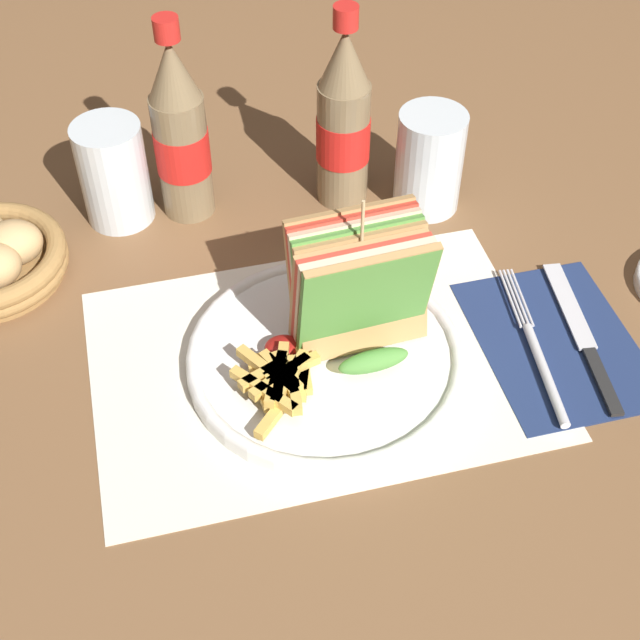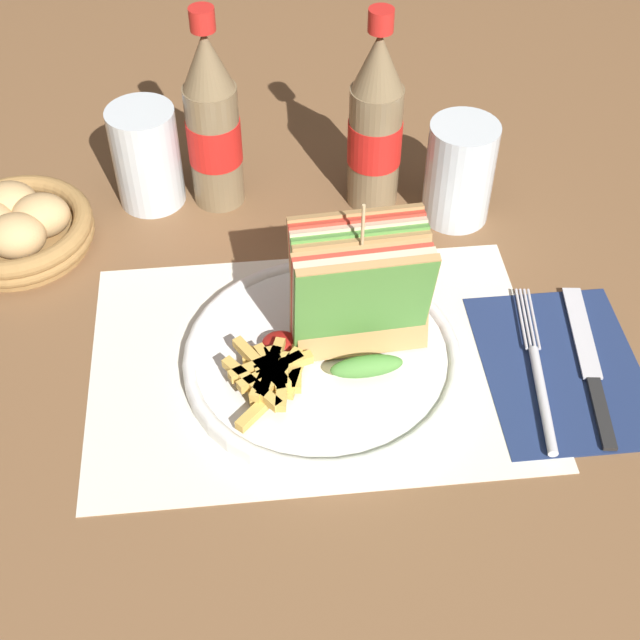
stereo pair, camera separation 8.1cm
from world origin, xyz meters
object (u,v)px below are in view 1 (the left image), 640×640
(plate_main, at_px, (325,358))
(coke_bottle_far, at_px, (343,122))
(club_sandwich, at_px, (360,290))
(coke_bottle_near, at_px, (180,134))
(glass_far, at_px, (114,173))
(glass_near, at_px, (429,167))
(fork, at_px, (539,357))
(knife, at_px, (583,336))

(plate_main, height_order, coke_bottle_far, coke_bottle_far)
(coke_bottle_far, bearing_deg, club_sandwich, -101.43)
(plate_main, xyz_separation_m, coke_bottle_near, (-0.09, 0.26, 0.09))
(coke_bottle_near, height_order, glass_far, coke_bottle_near)
(plate_main, relative_size, coke_bottle_far, 1.13)
(glass_near, xyz_separation_m, glass_far, (-0.33, 0.06, 0.01))
(plate_main, xyz_separation_m, club_sandwich, (0.03, 0.01, 0.07))
(club_sandwich, xyz_separation_m, coke_bottle_near, (-0.12, 0.25, 0.02))
(club_sandwich, relative_size, fork, 0.80)
(fork, relative_size, coke_bottle_far, 0.88)
(coke_bottle_near, bearing_deg, glass_near, -12.28)
(knife, bearing_deg, coke_bottle_far, 128.56)
(plate_main, distance_m, knife, 0.25)
(knife, distance_m, glass_near, 0.25)
(glass_near, bearing_deg, coke_bottle_near, 167.72)
(plate_main, relative_size, coke_bottle_near, 1.13)
(coke_bottle_near, xyz_separation_m, coke_bottle_far, (0.17, -0.02, 0.00))
(plate_main, height_order, glass_near, glass_near)
(fork, xyz_separation_m, coke_bottle_far, (-0.11, 0.29, 0.09))
(club_sandwich, xyz_separation_m, coke_bottle_far, (0.05, 0.23, 0.02))
(club_sandwich, height_order, coke_bottle_far, coke_bottle_far)
(plate_main, bearing_deg, knife, -6.86)
(plate_main, bearing_deg, fork, -13.49)
(fork, relative_size, glass_near, 1.74)
(plate_main, xyz_separation_m, knife, (0.24, -0.03, -0.00))
(club_sandwich, distance_m, fork, 0.18)
(knife, height_order, glass_far, glass_far)
(club_sandwich, xyz_separation_m, fork, (0.16, -0.06, -0.07))
(knife, relative_size, coke_bottle_far, 0.87)
(club_sandwich, relative_size, glass_far, 1.40)
(coke_bottle_near, xyz_separation_m, glass_far, (-0.07, 0.01, -0.04))
(coke_bottle_far, relative_size, glass_far, 1.98)
(glass_near, bearing_deg, club_sandwich, -124.64)
(coke_bottle_near, bearing_deg, fork, -47.48)
(club_sandwich, height_order, glass_far, club_sandwich)
(knife, bearing_deg, fork, -155.11)
(coke_bottle_near, relative_size, coke_bottle_far, 1.00)
(glass_near, bearing_deg, knife, -71.57)
(plate_main, distance_m, coke_bottle_near, 0.29)
(fork, xyz_separation_m, coke_bottle_near, (-0.28, 0.31, 0.09))
(fork, bearing_deg, knife, 24.89)
(knife, xyz_separation_m, glass_far, (-0.41, 0.29, 0.05))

